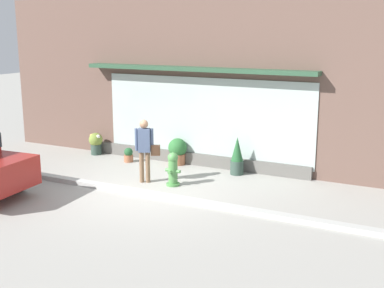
% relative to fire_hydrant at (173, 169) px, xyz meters
% --- Properties ---
extents(ground_plane, '(60.00, 60.00, 0.00)m').
position_rel_fire_hydrant_xyz_m(ground_plane, '(-0.37, -0.85, -0.44)').
color(ground_plane, '#9E9B93').
extents(curb_strip, '(14.00, 0.24, 0.12)m').
position_rel_fire_hydrant_xyz_m(curb_strip, '(-0.37, -1.05, -0.38)').
color(curb_strip, '#B2B2AD').
rests_on(curb_strip, ground_plane).
extents(storefront, '(14.00, 0.81, 4.95)m').
position_rel_fire_hydrant_xyz_m(storefront, '(-0.37, 2.33, 1.98)').
color(storefront, brown).
rests_on(storefront, ground_plane).
extents(fire_hydrant, '(0.42, 0.39, 0.88)m').
position_rel_fire_hydrant_xyz_m(fire_hydrant, '(0.00, 0.00, 0.00)').
color(fire_hydrant, '#4C8C47').
rests_on(fire_hydrant, ground_plane).
extents(pedestrian_with_handbag, '(0.63, 0.36, 1.69)m').
position_rel_fire_hydrant_xyz_m(pedestrian_with_handbag, '(-0.78, -0.09, 0.54)').
color(pedestrian_with_handbag, brown).
rests_on(pedestrian_with_handbag, ground_plane).
extents(potted_plant_trailing_edge, '(0.56, 0.56, 0.80)m').
position_rel_fire_hydrant_xyz_m(potted_plant_trailing_edge, '(-0.91, 1.92, -0.02)').
color(potted_plant_trailing_edge, '#9E6042').
rests_on(potted_plant_trailing_edge, ground_plane).
extents(potted_plant_by_entrance, '(0.28, 0.28, 0.44)m').
position_rel_fire_hydrant_xyz_m(potted_plant_by_entrance, '(-2.39, 1.49, -0.23)').
color(potted_plant_by_entrance, '#9E6042').
rests_on(potted_plant_by_entrance, ground_plane).
extents(potted_plant_low_front, '(0.37, 0.37, 1.07)m').
position_rel_fire_hydrant_xyz_m(potted_plant_low_front, '(1.09, 1.72, 0.06)').
color(potted_plant_low_front, '#33473D').
rests_on(potted_plant_low_front, ground_plane).
extents(potted_plant_window_right, '(0.45, 0.45, 0.71)m').
position_rel_fire_hydrant_xyz_m(potted_plant_window_right, '(-3.87, 1.80, -0.04)').
color(potted_plant_window_right, '#33473D').
rests_on(potted_plant_window_right, ground_plane).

